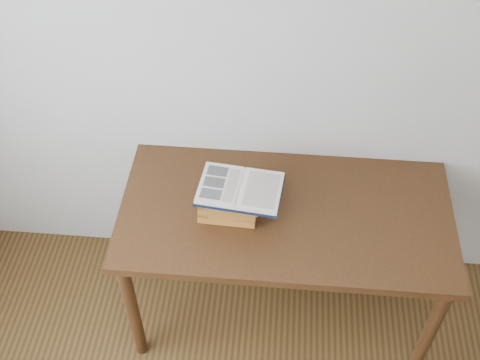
{
  "coord_description": "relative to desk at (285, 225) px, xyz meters",
  "views": [
    {
      "loc": [
        -0.02,
        -0.33,
        2.83
      ],
      "look_at": [
        -0.17,
        1.36,
        1.0
      ],
      "focal_mm": 45.0,
      "sensor_mm": 36.0,
      "label": 1
    }
  ],
  "objects": [
    {
      "name": "book_stack",
      "position": [
        -0.25,
        -0.03,
        0.16
      ],
      "size": [
        0.26,
        0.17,
        0.13
      ],
      "color": "#A57525",
      "rests_on": "desk"
    },
    {
      "name": "open_book",
      "position": [
        -0.2,
        -0.01,
        0.24
      ],
      "size": [
        0.38,
        0.28,
        0.03
      ],
      "rotation": [
        0.0,
        0.0,
        -0.11
      ],
      "color": "black",
      "rests_on": "book_stack"
    },
    {
      "name": "desk",
      "position": [
        0.0,
        0.0,
        0.0
      ],
      "size": [
        1.47,
        0.74,
        0.79
      ],
      "color": "#462811",
      "rests_on": "ground"
    }
  ]
}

